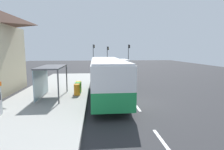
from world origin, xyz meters
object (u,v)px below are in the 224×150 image
at_px(sedan_near, 112,61).
at_px(traffic_light_near_side, 129,52).
at_px(recycling_bin_yellow, 79,86).
at_px(recycling_bin_orange, 77,90).
at_px(bus, 107,76).
at_px(white_van, 122,65).
at_px(traffic_light_median, 108,53).
at_px(recycling_bin_green, 78,88).
at_px(traffic_light_far_side, 94,52).
at_px(bus_shelter, 48,74).

xyz_separation_m(sedan_near, traffic_light_near_side, (3.19, -9.14, 2.78)).
xyz_separation_m(recycling_bin_yellow, traffic_light_near_side, (9.70, 28.09, 2.91)).
bearing_deg(recycling_bin_yellow, recycling_bin_orange, -90.00).
relative_size(bus, sedan_near, 2.49).
distance_m(bus, white_van, 18.75).
bearing_deg(traffic_light_median, white_van, -82.11).
bearing_deg(sedan_near, white_van, -90.28).
relative_size(recycling_bin_orange, traffic_light_median, 0.19).
relative_size(recycling_bin_orange, recycling_bin_green, 1.00).
xyz_separation_m(recycling_bin_orange, traffic_light_median, (4.60, 31.09, 2.65)).
height_order(recycling_bin_yellow, traffic_light_median, traffic_light_median).
height_order(traffic_light_far_side, traffic_light_median, traffic_light_far_side).
relative_size(traffic_light_near_side, bus_shelter, 1.35).
height_order(traffic_light_near_side, bus_shelter, traffic_light_near_side).
xyz_separation_m(white_van, recycling_bin_yellow, (-6.40, -16.70, -0.69)).
relative_size(white_van, recycling_bin_green, 5.56).
distance_m(white_van, sedan_near, 20.54).
height_order(white_van, bus_shelter, bus_shelter).
bearing_deg(traffic_light_median, recycling_bin_yellow, -98.81).
xyz_separation_m(bus, bus_shelter, (-4.70, -0.25, 0.25)).
bearing_deg(recycling_bin_orange, traffic_light_near_side, 71.80).
height_order(recycling_bin_yellow, traffic_light_far_side, traffic_light_far_side).
bearing_deg(recycling_bin_green, traffic_light_near_side, 71.39).
bearing_deg(sedan_near, traffic_light_near_side, -70.73).
bearing_deg(traffic_light_median, recycling_bin_orange, -98.42).
xyz_separation_m(sedan_near, recycling_bin_green, (-6.50, -37.92, -0.14)).
bearing_deg(recycling_bin_orange, white_van, 70.52).
distance_m(bus, bus_shelter, 4.71).
height_order(sedan_near, recycling_bin_yellow, sedan_near).
height_order(recycling_bin_green, recycling_bin_yellow, same).
distance_m(white_van, traffic_light_far_side, 13.48).
height_order(bus, bus_shelter, bus).
bearing_deg(traffic_light_near_side, sedan_near, 109.27).
xyz_separation_m(bus, recycling_bin_yellow, (-2.49, 1.64, -1.19)).
xyz_separation_m(traffic_light_far_side, bus_shelter, (-3.31, -30.77, -1.48)).
xyz_separation_m(bus, sedan_near, (4.01, 38.86, -1.05)).
distance_m(recycling_bin_orange, recycling_bin_green, 0.70).
distance_m(recycling_bin_green, bus_shelter, 2.89).
bearing_deg(bus_shelter, traffic_light_far_side, 83.87).
height_order(sedan_near, traffic_light_median, traffic_light_median).
bearing_deg(recycling_bin_green, bus, -20.64).
relative_size(recycling_bin_orange, bus_shelter, 0.24).
relative_size(traffic_light_near_side, traffic_light_median, 1.09).
height_order(recycling_bin_yellow, traffic_light_near_side, traffic_light_near_side).
bearing_deg(recycling_bin_orange, traffic_light_median, 81.58).
bearing_deg(bus, traffic_light_far_side, 92.61).
xyz_separation_m(traffic_light_near_side, traffic_light_far_side, (-8.60, 0.80, 0.01)).
bearing_deg(bus_shelter, traffic_light_near_side, 68.33).
relative_size(sedan_near, recycling_bin_green, 4.67).
distance_m(sedan_near, bus_shelter, 40.09).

